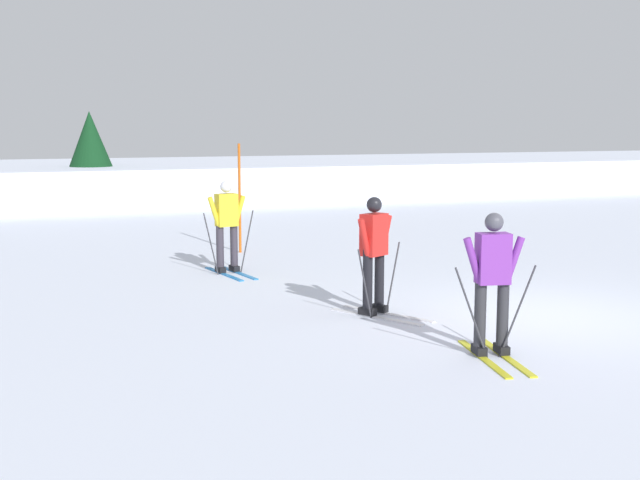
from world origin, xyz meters
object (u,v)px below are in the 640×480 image
skier_purple (493,280)px  trail_marker_pole (240,198)px  conifer_far_left (90,151)px  skier_red (374,252)px  skier_yellow (227,224)px

skier_purple → trail_marker_pole: trail_marker_pole is taller
trail_marker_pole → conifer_far_left: bearing=98.8°
skier_purple → trail_marker_pole: (-0.61, 8.82, 0.25)m
skier_purple → trail_marker_pole: 8.85m
skier_red → trail_marker_pole: size_ratio=0.74×
conifer_far_left → skier_yellow: bearing=-86.1°
skier_red → trail_marker_pole: bearing=91.8°
skier_red → conifer_far_left: bearing=96.4°
skier_purple → skier_yellow: bearing=102.9°
skier_yellow → trail_marker_pole: 2.46m
skier_red → trail_marker_pole: (-0.20, 6.39, 0.25)m
trail_marker_pole → conifer_far_left: 12.15m
skier_red → trail_marker_pole: trail_marker_pole is taller
conifer_far_left → skier_red: bearing=-83.6°
skier_red → conifer_far_left: 18.52m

